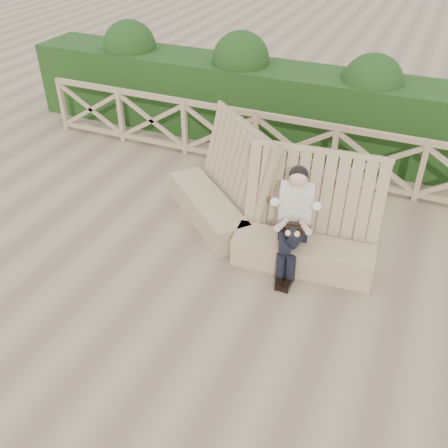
% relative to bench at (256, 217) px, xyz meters
% --- Properties ---
extents(ground, '(60.00, 60.00, 0.00)m').
position_rel_bench_xyz_m(ground, '(-0.10, -1.41, -0.39)').
color(ground, brown).
rests_on(ground, ground).
extents(bench, '(3.52, 1.86, 1.55)m').
position_rel_bench_xyz_m(bench, '(0.00, 0.00, 0.00)').
color(bench, '#81654A').
rests_on(bench, ground).
extents(woman, '(0.52, 0.97, 1.47)m').
position_rel_bench_xyz_m(woman, '(0.64, -0.33, 0.38)').
color(woman, black).
rests_on(woman, ground).
extents(guardrail, '(10.10, 0.09, 1.10)m').
position_rel_bench_xyz_m(guardrail, '(-0.10, 2.09, 0.17)').
color(guardrail, olive).
rests_on(guardrail, ground).
extents(hedge, '(12.00, 1.20, 1.50)m').
position_rel_bench_xyz_m(hedge, '(-0.10, 3.29, 0.36)').
color(hedge, black).
rests_on(hedge, ground).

